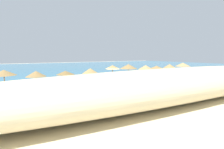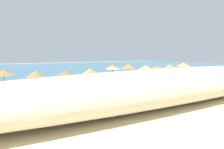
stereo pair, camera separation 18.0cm
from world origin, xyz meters
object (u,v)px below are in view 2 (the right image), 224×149
at_px(beach_umbrella_5, 113,67).
at_px(beach_umbrella_10, 183,65).
at_px(beach_umbrella_3, 65,73).
at_px(beach_umbrella_7, 146,67).
at_px(beach_umbrella_4, 90,71).
at_px(beach_umbrella_9, 170,66).
at_px(beach_ball, 107,90).
at_px(beach_umbrella_2, 36,74).
at_px(beach_umbrella_8, 157,67).
at_px(beach_umbrella_1, 4,73).
at_px(lounge_chair_1, 184,76).
at_px(beach_umbrella_6, 129,66).

distance_m(beach_umbrella_5, beach_umbrella_10, 15.20).
distance_m(beach_umbrella_3, beach_umbrella_7, 12.37).
distance_m(beach_umbrella_4, beach_umbrella_9, 14.95).
xyz_separation_m(beach_umbrella_7, beach_ball, (-8.37, -2.47, -2.16)).
xyz_separation_m(beach_umbrella_5, beach_umbrella_10, (15.20, -0.02, -0.10)).
height_order(beach_umbrella_2, beach_umbrella_4, beach_umbrella_4).
relative_size(beach_umbrella_8, beach_ball, 8.03).
bearing_deg(beach_umbrella_5, beach_umbrella_1, 179.06).
relative_size(beach_umbrella_8, lounge_chair_1, 1.56).
relative_size(beach_umbrella_7, lounge_chair_1, 1.70).
bearing_deg(beach_umbrella_5, beach_umbrella_2, 176.23).
xyz_separation_m(beach_umbrella_5, beach_umbrella_9, (11.84, 0.23, -0.27)).
xyz_separation_m(beach_umbrella_1, beach_umbrella_4, (9.17, 0.21, -0.29)).
bearing_deg(beach_ball, beach_umbrella_5, 46.64).
distance_m(beach_umbrella_1, lounge_chair_1, 27.22).
xyz_separation_m(beach_umbrella_4, beach_umbrella_7, (9.20, -0.34, 0.12)).
bearing_deg(beach_umbrella_5, beach_umbrella_6, -0.35).
distance_m(beach_umbrella_1, beach_umbrella_9, 24.11).
bearing_deg(lounge_chair_1, beach_umbrella_9, 94.77).
height_order(beach_umbrella_1, beach_umbrella_5, beach_umbrella_5).
relative_size(beach_umbrella_1, beach_umbrella_9, 1.04).
bearing_deg(lounge_chair_1, beach_umbrella_1, 107.60).
distance_m(beach_umbrella_7, beach_ball, 8.99).
bearing_deg(beach_umbrella_10, beach_umbrella_2, 178.52).
relative_size(beach_umbrella_4, beach_umbrella_10, 0.90).
bearing_deg(beach_umbrella_1, beach_umbrella_6, -0.83).
distance_m(beach_umbrella_4, beach_umbrella_10, 18.31).
height_order(beach_umbrella_10, beach_ball, beach_umbrella_10).
xyz_separation_m(beach_umbrella_2, lounge_chair_1, (24.26, -1.17, -1.72)).
bearing_deg(beach_umbrella_9, beach_umbrella_4, 179.31).
distance_m(beach_umbrella_4, beach_umbrella_5, 3.15).
distance_m(beach_umbrella_3, beach_umbrella_10, 21.48).
bearing_deg(beach_umbrella_9, beach_umbrella_5, -178.91).
height_order(beach_umbrella_7, beach_umbrella_8, beach_umbrella_7).
xyz_separation_m(beach_umbrella_4, beach_umbrella_10, (18.30, -0.42, 0.30)).
bearing_deg(beach_umbrella_2, lounge_chair_1, -2.76).
bearing_deg(beach_umbrella_7, beach_umbrella_5, -179.33).
bearing_deg(beach_umbrella_9, lounge_chair_1, -14.42).
distance_m(beach_umbrella_3, beach_ball, 5.27).
xyz_separation_m(beach_umbrella_1, beach_umbrella_5, (12.27, -0.20, 0.10)).
bearing_deg(beach_umbrella_4, lounge_chair_1, -3.05).
bearing_deg(lounge_chair_1, beach_umbrella_4, 106.13).
xyz_separation_m(beach_umbrella_7, beach_umbrella_9, (5.75, 0.15, -0.00)).
xyz_separation_m(beach_umbrella_2, beach_umbrella_6, (12.06, -0.64, 0.42)).
xyz_separation_m(beach_umbrella_1, beach_umbrella_6, (14.94, -0.22, 0.09)).
bearing_deg(beach_ball, beach_umbrella_10, 7.78).
bearing_deg(beach_ball, lounge_chair_1, 6.16).
distance_m(beach_umbrella_4, beach_umbrella_8, 12.21).
distance_m(beach_umbrella_1, beach_umbrella_3, 6.01).
distance_m(beach_umbrella_4, lounge_chair_1, 18.08).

